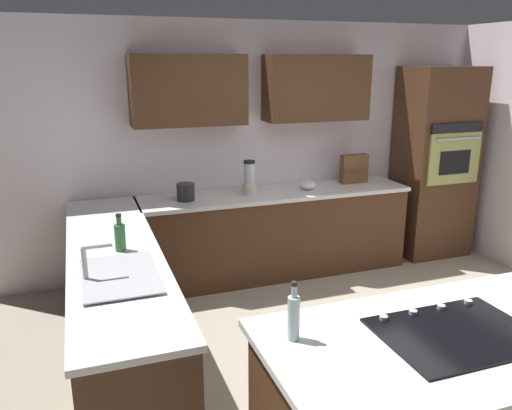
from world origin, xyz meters
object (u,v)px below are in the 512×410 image
at_px(wall_oven, 435,163).
at_px(mixing_bowl, 308,185).
at_px(sink_unit, 118,275).
at_px(oil_bottle, 294,316).
at_px(dish_soap_bottle, 120,236).
at_px(blender, 249,180).
at_px(spice_rack, 354,169).
at_px(cooktop, 456,333).
at_px(kettle, 186,192).

relative_size(wall_oven, mixing_bowl, 12.50).
xyz_separation_m(sink_unit, oil_bottle, (-0.73, 1.03, 0.10)).
bearing_deg(dish_soap_bottle, wall_oven, -161.57).
xyz_separation_m(wall_oven, blender, (2.25, 0.02, -0.02)).
xyz_separation_m(spice_rack, oil_bottle, (1.94, 2.80, -0.04)).
bearing_deg(dish_soap_bottle, spice_rack, -153.78).
bearing_deg(oil_bottle, blender, -104.43).
distance_m(cooktop, mixing_bowl, 2.98).
bearing_deg(dish_soap_bottle, sink_unit, 83.05).
bearing_deg(wall_oven, dish_soap_bottle, 18.43).
bearing_deg(kettle, blender, 180.00).
bearing_deg(oil_bottle, dish_soap_bottle, -65.93).
xyz_separation_m(sink_unit, kettle, (-0.78, -1.67, 0.06)).
height_order(mixing_bowl, kettle, kettle).
height_order(cooktop, kettle, kettle).
distance_m(cooktop, dish_soap_bottle, 2.27).
relative_size(wall_oven, cooktop, 2.82).
height_order(kettle, oil_bottle, oil_bottle).
bearing_deg(blender, wall_oven, -179.48).
distance_m(mixing_bowl, kettle, 1.30).
relative_size(sink_unit, cooktop, 0.92).
relative_size(sink_unit, mixing_bowl, 4.08).
xyz_separation_m(wall_oven, sink_unit, (3.68, 1.69, -0.16)).
distance_m(blender, spice_rack, 1.25).
bearing_deg(oil_bottle, sink_unit, -54.59).
bearing_deg(spice_rack, blender, 4.78).
distance_m(blender, mixing_bowl, 0.66).
bearing_deg(wall_oven, blender, 0.52).
relative_size(spice_rack, kettle, 1.82).
distance_m(blender, dish_soap_bottle, 1.81).
height_order(spice_rack, dish_soap_bottle, spice_rack).
relative_size(blender, mixing_bowl, 2.03).
relative_size(mixing_bowl, spice_rack, 0.54).
height_order(blender, oil_bottle, blender).
xyz_separation_m(mixing_bowl, oil_bottle, (1.34, 2.70, 0.07)).
height_order(sink_unit, blender, blender).
relative_size(spice_rack, dish_soap_bottle, 1.16).
relative_size(wall_oven, kettle, 12.35).
distance_m(blender, kettle, 0.65).
height_order(cooktop, dish_soap_bottle, dish_soap_bottle).
relative_size(wall_oven, oil_bottle, 7.12).
bearing_deg(dish_soap_bottle, cooktop, 129.90).
relative_size(cooktop, kettle, 4.38).
bearing_deg(cooktop, spice_rack, -111.08).
distance_m(wall_oven, mixing_bowl, 1.61).
height_order(blender, kettle, blender).
bearing_deg(cooktop, blender, -88.38).
bearing_deg(oil_bottle, kettle, -90.95).
relative_size(cooktop, dish_soap_bottle, 2.80).
xyz_separation_m(wall_oven, kettle, (2.90, 0.02, -0.09)).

